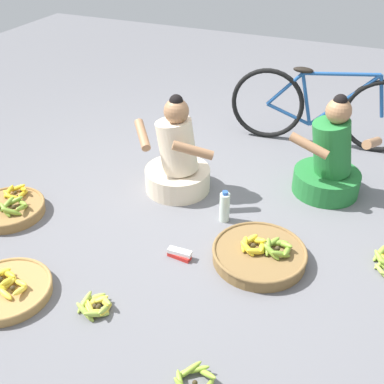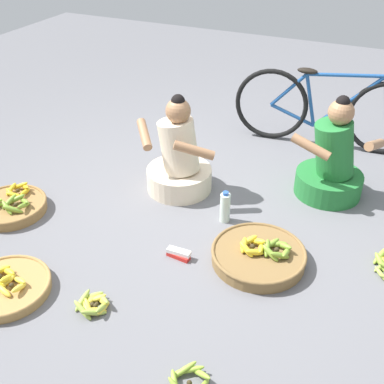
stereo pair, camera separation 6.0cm
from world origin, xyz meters
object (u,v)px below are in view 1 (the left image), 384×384
at_px(vendor_woman_behind, 330,163).
at_px(banana_basket_front_right, 8,208).
at_px(loose_bananas_back_center, 195,381).
at_px(banana_basket_back_left, 260,254).
at_px(packet_carton_stack, 179,254).
at_px(vendor_woman_front, 177,161).
at_px(bicycle_leaning, 323,109).
at_px(loose_bananas_front_left, 97,306).
at_px(water_bottle, 225,207).
at_px(banana_basket_mid_left, 7,289).

height_order(vendor_woman_behind, banana_basket_front_right, vendor_woman_behind).
height_order(vendor_woman_behind, loose_bananas_back_center, vendor_woman_behind).
height_order(vendor_woman_behind, banana_basket_back_left, vendor_woman_behind).
bearing_deg(packet_carton_stack, vendor_woman_front, 115.52).
relative_size(vendor_woman_front, bicycle_leaning, 0.47).
xyz_separation_m(banana_basket_back_left, banana_basket_front_right, (-1.87, -0.23, -0.00)).
bearing_deg(packet_carton_stack, loose_bananas_front_left, -112.38).
distance_m(banana_basket_front_right, packet_carton_stack, 1.38).
bearing_deg(loose_bananas_back_center, vendor_woman_front, 117.29).
height_order(banana_basket_front_right, water_bottle, water_bottle).
bearing_deg(loose_bananas_back_center, banana_basket_mid_left, 174.23).
distance_m(vendor_woman_front, banana_basket_back_left, 1.06).
height_order(vendor_woman_behind, bicycle_leaning, vendor_woman_behind).
bearing_deg(banana_basket_back_left, bicycle_leaning, 88.98).
height_order(banana_basket_back_left, loose_bananas_back_center, banana_basket_back_left).
relative_size(banana_basket_mid_left, loose_bananas_back_center, 2.28).
bearing_deg(vendor_woman_front, banana_basket_mid_left, -106.72).
relative_size(loose_bananas_front_left, water_bottle, 0.92).
xyz_separation_m(bicycle_leaning, loose_bananas_front_left, (-0.78, -2.62, -0.33)).
relative_size(banana_basket_front_right, water_bottle, 2.14).
xyz_separation_m(vendor_woman_behind, banana_basket_mid_left, (-1.55, -1.91, -0.22)).
bearing_deg(banana_basket_front_right, vendor_woman_front, 38.93).
relative_size(vendor_woman_behind, water_bottle, 3.29).
distance_m(vendor_woman_front, banana_basket_mid_left, 1.56).
xyz_separation_m(bicycle_leaning, packet_carton_stack, (-0.53, -2.01, -0.33)).
relative_size(bicycle_leaning, banana_basket_mid_left, 3.16).
relative_size(loose_bananas_front_left, packet_carton_stack, 1.41).
xyz_separation_m(vendor_woman_front, packet_carton_stack, (0.37, -0.77, -0.23)).
height_order(water_bottle, packet_carton_stack, water_bottle).
bearing_deg(vendor_woman_behind, water_bottle, -131.85).
bearing_deg(loose_bananas_front_left, packet_carton_stack, 67.62).
bearing_deg(loose_bananas_back_center, bicycle_leaning, 88.78).
height_order(vendor_woman_front, loose_bananas_front_left, vendor_woman_front).
relative_size(water_bottle, packet_carton_stack, 1.52).
relative_size(banana_basket_mid_left, banana_basket_front_right, 1.01).
xyz_separation_m(vendor_woman_behind, banana_basket_back_left, (-0.25, -1.01, -0.21)).
bearing_deg(vendor_woman_front, bicycle_leaning, 54.29).
height_order(bicycle_leaning, banana_basket_front_right, bicycle_leaning).
bearing_deg(banana_basket_mid_left, bicycle_leaning, 63.84).
bearing_deg(banana_basket_mid_left, banana_basket_front_right, 130.35).
height_order(bicycle_leaning, banana_basket_back_left, bicycle_leaning).
bearing_deg(vendor_woman_behind, loose_bananas_front_left, -118.79).
relative_size(vendor_woman_behind, bicycle_leaning, 0.48).
height_order(vendor_woman_behind, banana_basket_mid_left, vendor_woman_behind).
distance_m(vendor_woman_behind, loose_bananas_front_left, 2.07).
bearing_deg(loose_bananas_back_center, loose_bananas_front_left, 161.60).
height_order(bicycle_leaning, loose_bananas_front_left, bicycle_leaning).
xyz_separation_m(vendor_woman_behind, banana_basket_front_right, (-2.12, -1.24, -0.21)).
bearing_deg(banana_basket_front_right, packet_carton_stack, 2.05).
distance_m(vendor_woman_front, water_bottle, 0.57).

